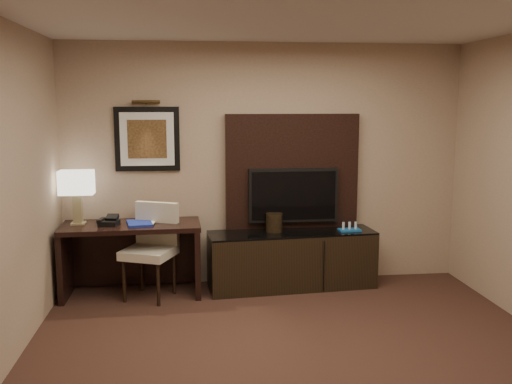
{
  "coord_description": "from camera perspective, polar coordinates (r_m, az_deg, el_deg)",
  "views": [
    {
      "loc": [
        -0.83,
        -3.85,
        2.06
      ],
      "look_at": [
        -0.18,
        1.8,
        1.15
      ],
      "focal_mm": 40.0,
      "sensor_mm": 36.0,
      "label": 1
    }
  ],
  "objects": [
    {
      "name": "minibar_tray",
      "position": [
        6.42,
        9.34,
        -3.47
      ],
      "size": [
        0.25,
        0.16,
        0.09
      ],
      "primitive_type": null,
      "rotation": [
        0.0,
        0.0,
        0.05
      ],
      "color": "#1961A8",
      "rests_on": "credenza"
    },
    {
      "name": "tv_wall_panel",
      "position": [
        6.44,
        3.6,
        2.03
      ],
      "size": [
        1.5,
        0.12,
        1.3
      ],
      "primitive_type": "cube",
      "color": "black",
      "rests_on": "wall_back"
    },
    {
      "name": "wall_front",
      "position": [
        1.74,
        23.7,
        -15.82
      ],
      "size": [
        4.5,
        0.01,
        2.7
      ],
      "primitive_type": "cube",
      "color": "tan",
      "rests_on": "floor"
    },
    {
      "name": "book",
      "position": [
        6.13,
        -11.65,
        -2.14
      ],
      "size": [
        0.17,
        0.03,
        0.22
      ],
      "primitive_type": "imported",
      "rotation": [
        0.0,
        0.0,
        -0.08
      ],
      "color": "#A0957E",
      "rests_on": "desk"
    },
    {
      "name": "ceiling",
      "position": [
        3.99,
        5.85,
        18.25
      ],
      "size": [
        4.5,
        5.0,
        0.01
      ],
      "primitive_type": "cube",
      "color": "silver",
      "rests_on": "wall_back"
    },
    {
      "name": "wall_back",
      "position": [
        6.45,
        0.89,
        2.76
      ],
      "size": [
        4.5,
        0.01,
        2.7
      ],
      "primitive_type": "cube",
      "color": "tan",
      "rests_on": "floor"
    },
    {
      "name": "desk_chair",
      "position": [
        6.09,
        -10.67,
        -5.88
      ],
      "size": [
        0.66,
        0.7,
        1.01
      ],
      "primitive_type": null,
      "rotation": [
        0.0,
        0.0,
        -0.4
      ],
      "color": "beige",
      "rests_on": "floor"
    },
    {
      "name": "picture_light",
      "position": [
        6.31,
        -10.95,
        8.83
      ],
      "size": [
        0.04,
        0.04,
        0.3
      ],
      "primitive_type": "cylinder",
      "color": "#443215",
      "rests_on": "wall_back"
    },
    {
      "name": "tv",
      "position": [
        6.38,
        3.74,
        -0.31
      ],
      "size": [
        1.0,
        0.08,
        0.6
      ],
      "primitive_type": "cube",
      "color": "black",
      "rests_on": "tv_wall_panel"
    },
    {
      "name": "credenza",
      "position": [
        6.4,
        3.6,
        -6.75
      ],
      "size": [
        1.88,
        0.66,
        0.63
      ],
      "primitive_type": "cube",
      "rotation": [
        0.0,
        0.0,
        0.08
      ],
      "color": "black",
      "rests_on": "floor"
    },
    {
      "name": "ice_bucket",
      "position": [
        6.29,
        1.81,
        -3.06
      ],
      "size": [
        0.19,
        0.19,
        0.21
      ],
      "primitive_type": "cylinder",
      "rotation": [
        0.0,
        0.0,
        0.03
      ],
      "color": "black",
      "rests_on": "credenza"
    },
    {
      "name": "table_lamp",
      "position": [
        6.25,
        -17.45,
        -0.62
      ],
      "size": [
        0.34,
        0.2,
        0.55
      ],
      "primitive_type": null,
      "rotation": [
        0.0,
        0.0,
        -0.01
      ],
      "color": "#97895E",
      "rests_on": "desk"
    },
    {
      "name": "desk_phone",
      "position": [
        6.15,
        -14.49,
        -2.81
      ],
      "size": [
        0.22,
        0.21,
        0.09
      ],
      "primitive_type": null,
      "rotation": [
        0.0,
        0.0,
        -0.2
      ],
      "color": "black",
      "rests_on": "desk"
    },
    {
      "name": "artwork",
      "position": [
        6.36,
        -10.82,
        5.23
      ],
      "size": [
        0.7,
        0.04,
        0.7
      ],
      "primitive_type": "cube",
      "color": "black",
      "rests_on": "wall_back"
    },
    {
      "name": "blue_folder",
      "position": [
        6.15,
        -11.58,
        -3.06
      ],
      "size": [
        0.3,
        0.37,
        0.02
      ],
      "primitive_type": "cube",
      "rotation": [
        0.0,
        0.0,
        0.18
      ],
      "color": "navy",
      "rests_on": "desk"
    },
    {
      "name": "desk",
      "position": [
        6.27,
        -12.28,
        -6.61
      ],
      "size": [
        1.47,
        0.67,
        0.78
      ],
      "primitive_type": "cube",
      "rotation": [
        0.0,
        0.0,
        0.03
      ],
      "color": "black",
      "rests_on": "floor"
    },
    {
      "name": "floor",
      "position": [
        4.45,
        5.26,
        -18.6
      ],
      "size": [
        4.5,
        5.0,
        0.01
      ],
      "primitive_type": "cube",
      "color": "#361E18",
      "rests_on": "ground"
    }
  ]
}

